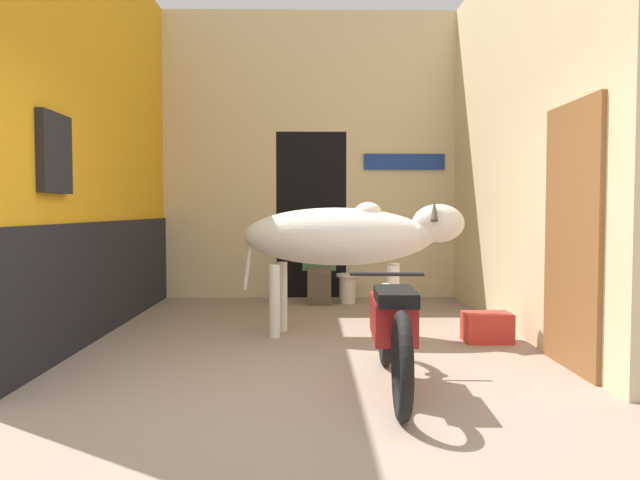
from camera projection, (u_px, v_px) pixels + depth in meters
ground_plane at (310, 405)px, 4.01m from camera, size 30.00×30.00×0.00m
wall_left_shopfront at (98, 140)px, 6.34m from camera, size 0.25×4.94×4.07m
wall_back_with_doorway at (311, 178)px, 9.12m from camera, size 4.15×0.93×4.07m
wall_right_with_door at (521, 136)px, 6.38m from camera, size 0.22×4.94×4.07m
cow at (346, 238)px, 6.15m from camera, size 2.23×0.92×1.39m
motorcycle_near at (393, 327)px, 4.36m from camera, size 0.58×1.98×0.77m
shopkeeper_seated at (319, 261)px, 8.32m from camera, size 0.45×0.33×1.10m
plastic_stool at (348, 287)px, 8.39m from camera, size 0.32×0.32×0.40m
crate at (487, 327)px, 5.93m from camera, size 0.44×0.32×0.28m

